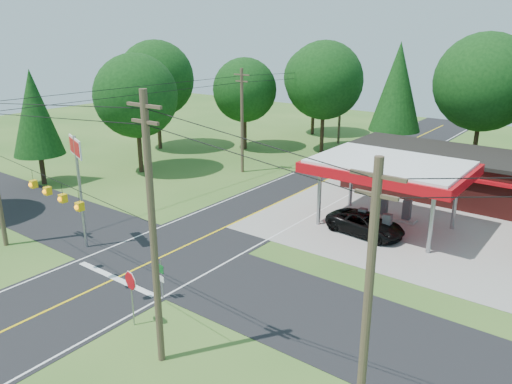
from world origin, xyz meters
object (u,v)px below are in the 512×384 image
Objects in this scene: suv_car at (365,224)px; octagonal_stop_sign at (131,285)px; gas_canopy at (389,169)px; big_stop_sign at (77,165)px.

octagonal_stop_sign is at bearing 173.43° from suv_car.
gas_canopy is 3.70× the size of octagonal_stop_sign.
gas_canopy is at bearing 76.69° from octagonal_stop_sign.
octagonal_stop_sign is (9.50, -4.00, -3.35)m from big_stop_sign.
gas_canopy reaches higher than octagonal_stop_sign.
big_stop_sign is (-14.00, -15.01, 1.25)m from gas_canopy.
gas_canopy reaches higher than suv_car.
suv_car is 17.41m from octagonal_stop_sign.
gas_canopy is 1.44× the size of big_stop_sign.
octagonal_stop_sign reaches higher than suv_car.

